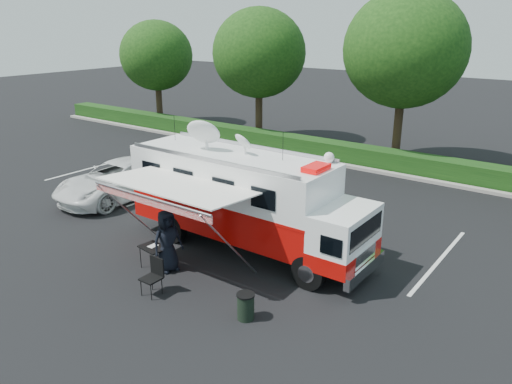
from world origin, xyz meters
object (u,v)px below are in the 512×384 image
white_suv (120,197)px  command_truck (245,200)px  folding_table (153,248)px  trash_bin (246,306)px

white_suv → command_truck: bearing=-6.1°
command_truck → folding_table: (-1.43, -2.81, -1.08)m
command_truck → white_suv: 7.82m
command_truck → trash_bin: size_ratio=11.87×
white_suv → trash_bin: size_ratio=7.91×
white_suv → trash_bin: (10.14, -4.19, 0.36)m
white_suv → trash_bin: white_suv is taller
folding_table → trash_bin: bearing=-7.4°
folding_table → trash_bin: folding_table is taller
command_truck → folding_table: command_truck is taller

